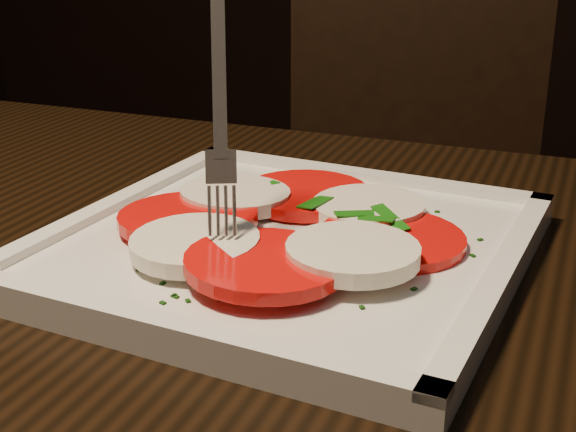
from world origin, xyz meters
TOP-DOWN VIEW (x-y plane):
  - chair at (-0.12, 0.96)m, footprint 0.47×0.47m
  - plate at (-0.06, 0.19)m, footprint 0.32×0.32m
  - caprese_salad at (-0.06, 0.19)m, footprint 0.25×0.23m
  - fork at (-0.10, 0.17)m, footprint 0.05×0.07m

SIDE VIEW (x-z plane):
  - chair at x=-0.12m, z-range 0.07..1.00m
  - plate at x=-0.06m, z-range 0.75..0.76m
  - caprese_salad at x=-0.06m, z-range 0.76..0.78m
  - fork at x=-0.10m, z-range 0.78..0.94m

